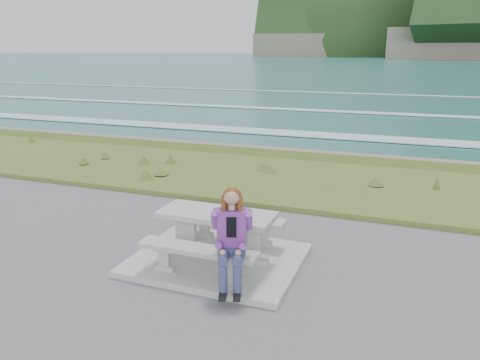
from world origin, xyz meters
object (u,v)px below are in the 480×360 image
object	(u,v)px
bench_landward	(197,254)
picnic_table	(217,222)
bench_seaward	(233,222)
seated_woman	(231,253)

from	to	relation	value
bench_landward	picnic_table	bearing A→B (deg)	90.00
picnic_table	bench_seaward	xyz separation A→B (m)	(0.00, 0.70, -0.23)
bench_landward	bench_seaward	distance (m)	1.40
bench_seaward	seated_woman	bearing A→B (deg)	-69.37
bench_landward	seated_woman	distance (m)	0.61
picnic_table	seated_woman	distance (m)	1.01
bench_seaward	picnic_table	bearing A→B (deg)	-90.00
bench_seaward	bench_landward	bearing A→B (deg)	-90.00
bench_seaward	seated_woman	distance (m)	1.64
bench_landward	seated_woman	bearing A→B (deg)	-12.46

